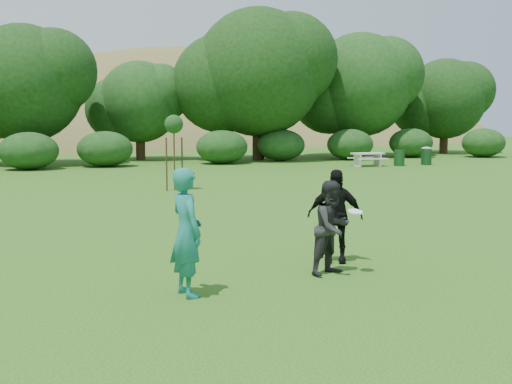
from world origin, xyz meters
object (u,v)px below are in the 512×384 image
sapling (174,126)px  picnic_table (368,157)px  player_grey (332,228)px  player_teal (186,232)px  trash_can_near (399,158)px  trash_can_lidded (426,156)px  player_black (335,216)px

sapling → picnic_table: (13.07, 7.66, -1.90)m
sapling → picnic_table: size_ratio=1.58×
player_grey → sapling: (0.62, 13.64, 1.58)m
sapling → picnic_table: 15.27m
sapling → player_grey: bearing=-92.6°
player_teal → picnic_table: 27.23m
trash_can_near → trash_can_lidded: trash_can_lidded is taller
sapling → picnic_table: bearing=30.4°
player_teal → picnic_table: size_ratio=1.11×
player_teal → trash_can_lidded: bearing=-51.6°
player_grey → player_black: (0.50, 0.83, 0.06)m
player_black → sapling: (0.11, 12.81, 1.52)m
trash_can_near → sapling: bearing=-154.0°
player_black → trash_can_lidded: player_black is taller
player_teal → sapling: 14.51m
player_teal → trash_can_near: size_ratio=2.23×
player_teal → picnic_table: bearing=-45.4°
player_black → trash_can_lidded: bearing=79.3°
player_teal → picnic_table: player_teal is taller
sapling → picnic_table: sapling is taller
player_grey → picnic_table: player_grey is taller
player_teal → trash_can_near: (18.26, 21.28, -0.55)m
trash_can_near → sapling: size_ratio=0.32×
player_grey → player_black: player_black is taller
trash_can_near → player_teal: bearing=-130.6°
sapling → trash_can_lidded: 18.36m
picnic_table → trash_can_lidded: bearing=-6.0°
trash_can_lidded → player_grey: bearing=-129.7°
player_black → picnic_table: 24.36m
sapling → trash_can_lidded: (16.75, 7.27, -1.88)m
player_grey → trash_can_lidded: player_grey is taller
player_teal → player_black: player_teal is taller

